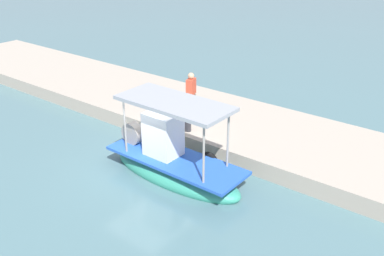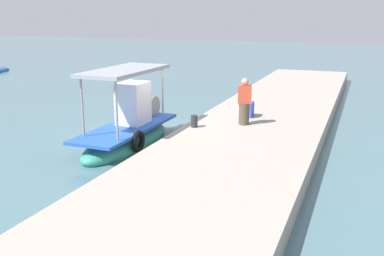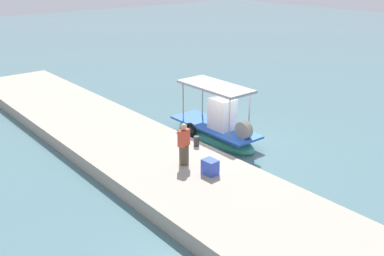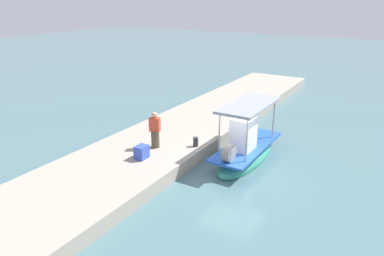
{
  "view_description": "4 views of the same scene",
  "coord_description": "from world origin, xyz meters",
  "px_view_note": "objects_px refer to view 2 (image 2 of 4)",
  "views": [
    {
      "loc": [
        -9.64,
        9.86,
        7.71
      ],
      "look_at": [
        -0.79,
        -1.57,
        1.1
      ],
      "focal_mm": 41.73,
      "sensor_mm": 36.0,
      "label": 1
    },
    {
      "loc": [
        -14.46,
        -7.63,
        4.53
      ],
      "look_at": [
        -1.84,
        -2.68,
        1.02
      ],
      "focal_mm": 41.5,
      "sensor_mm": 36.0,
      "label": 2
    },
    {
      "loc": [
        12.81,
        -13.23,
        8.05
      ],
      "look_at": [
        -1.17,
        -1.53,
        0.99
      ],
      "focal_mm": 40.2,
      "sensor_mm": 36.0,
      "label": 3
    },
    {
      "loc": [
        13.21,
        5.73,
        7.15
      ],
      "look_at": [
        -1.01,
        -2.82,
        1.12
      ],
      "focal_mm": 33.68,
      "sensor_mm": 36.0,
      "label": 4
    }
  ],
  "objects_px": {
    "main_fishing_boat": "(129,131)",
    "fisherman_near_bollard": "(244,104)",
    "cargo_crate": "(247,109)",
    "marker_buoy": "(130,100)",
    "mooring_bollard": "(194,121)"
  },
  "relations": [
    {
      "from": "main_fishing_boat",
      "to": "fisherman_near_bollard",
      "type": "relative_size",
      "value": 2.99
    },
    {
      "from": "fisherman_near_bollard",
      "to": "cargo_crate",
      "type": "xyz_separation_m",
      "value": [
        1.29,
        0.22,
        -0.48
      ]
    },
    {
      "from": "main_fishing_boat",
      "to": "marker_buoy",
      "type": "distance_m",
      "value": 8.11
    },
    {
      "from": "fisherman_near_bollard",
      "to": "mooring_bollard",
      "type": "height_order",
      "value": "fisherman_near_bollard"
    },
    {
      "from": "fisherman_near_bollard",
      "to": "cargo_crate",
      "type": "distance_m",
      "value": 1.39
    },
    {
      "from": "fisherman_near_bollard",
      "to": "marker_buoy",
      "type": "distance_m",
      "value": 9.16
    },
    {
      "from": "main_fishing_boat",
      "to": "marker_buoy",
      "type": "bearing_deg",
      "value": 29.03
    },
    {
      "from": "fisherman_near_bollard",
      "to": "mooring_bollard",
      "type": "distance_m",
      "value": 1.94
    },
    {
      "from": "fisherman_near_bollard",
      "to": "cargo_crate",
      "type": "relative_size",
      "value": 2.96
    },
    {
      "from": "mooring_bollard",
      "to": "marker_buoy",
      "type": "relative_size",
      "value": 0.97
    },
    {
      "from": "marker_buoy",
      "to": "main_fishing_boat",
      "type": "bearing_deg",
      "value": -150.97
    },
    {
      "from": "mooring_bollard",
      "to": "marker_buoy",
      "type": "xyz_separation_m",
      "value": [
        6.06,
        6.02,
        -0.73
      ]
    },
    {
      "from": "mooring_bollard",
      "to": "cargo_crate",
      "type": "xyz_separation_m",
      "value": [
        2.34,
        -1.32,
        0.07
      ]
    },
    {
      "from": "main_fishing_boat",
      "to": "cargo_crate",
      "type": "height_order",
      "value": "main_fishing_boat"
    },
    {
      "from": "cargo_crate",
      "to": "mooring_bollard",
      "type": "bearing_deg",
      "value": 150.49
    }
  ]
}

